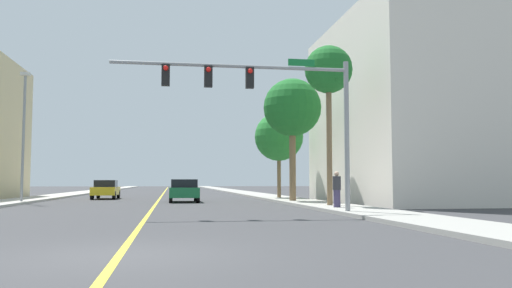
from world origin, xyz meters
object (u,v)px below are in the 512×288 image
object	(u,v)px
palm_mid	(292,108)
pedestrian	(337,189)
street_lamp	(24,129)
car_yellow	(106,189)
car_green	(184,190)
car_gray	(182,187)
palm_far	(279,137)
traffic_signal_mast	(269,95)
palm_near	(329,72)

from	to	relation	value
palm_mid	pedestrian	size ratio (longest dim) A/B	4.66
street_lamp	car_yellow	distance (m)	9.61
car_yellow	car_green	size ratio (longest dim) A/B	1.12
car_green	car_gray	xyz separation A→B (m)	(0.39, 24.01, -0.04)
car_yellow	car_gray	world-z (taller)	car_yellow
palm_far	pedestrian	distance (m)	15.23
traffic_signal_mast	car_yellow	size ratio (longest dim) A/B	2.09
palm_mid	car_green	size ratio (longest dim) A/B	1.89
traffic_signal_mast	palm_far	distance (m)	18.14
traffic_signal_mast	car_green	world-z (taller)	traffic_signal_mast
car_yellow	car_green	xyz separation A→B (m)	(5.78, -7.01, 0.02)
car_green	car_gray	size ratio (longest dim) A/B	0.95
palm_mid	palm_far	xyz separation A→B (m)	(0.46, 6.32, -1.25)
palm_near	car_gray	distance (m)	34.17
street_lamp	car_yellow	size ratio (longest dim) A/B	1.73
palm_near	palm_far	xyz separation A→B (m)	(0.05, 12.63, -2.25)
traffic_signal_mast	palm_mid	world-z (taller)	palm_mid
palm_near	palm_mid	bearing A→B (deg)	93.72
car_gray	pedestrian	distance (m)	35.63
palm_far	palm_mid	bearing A→B (deg)	-94.17
car_yellow	car_gray	bearing A→B (deg)	69.61
palm_near	car_green	xyz separation A→B (m)	(-7.08, 8.92, -6.17)
traffic_signal_mast	palm_mid	xyz separation A→B (m)	(3.66, 11.35, 1.17)
car_gray	palm_near	bearing A→B (deg)	-78.03
palm_near	car_gray	world-z (taller)	palm_near
palm_far	car_gray	distance (m)	21.75
palm_mid	car_gray	xyz separation A→B (m)	(-6.28, 26.61, -5.21)
car_green	traffic_signal_mast	bearing A→B (deg)	-77.93
palm_near	palm_mid	xyz separation A→B (m)	(-0.41, 6.32, -1.00)
traffic_signal_mast	car_gray	xyz separation A→B (m)	(-2.62, 37.96, -4.04)
traffic_signal_mast	street_lamp	xyz separation A→B (m)	(-12.77, 13.07, -0.25)
palm_far	car_yellow	world-z (taller)	palm_far
palm_far	pedestrian	size ratio (longest dim) A/B	3.88
traffic_signal_mast	palm_near	xyz separation A→B (m)	(4.07, 5.04, 2.17)
palm_far	car_yellow	distance (m)	13.90
traffic_signal_mast	palm_mid	distance (m)	11.98
palm_near	car_yellow	xyz separation A→B (m)	(-12.86, 15.93, -6.20)
traffic_signal_mast	pedestrian	world-z (taller)	traffic_signal_mast
car_green	palm_far	bearing A→B (deg)	27.40
car_yellow	palm_near	bearing A→B (deg)	-51.50
street_lamp	palm_near	size ratio (longest dim) A/B	0.97
street_lamp	palm_mid	world-z (taller)	street_lamp
street_lamp	car_gray	xyz separation A→B (m)	(10.15, 24.89, -3.79)
car_gray	car_yellow	bearing A→B (deg)	-109.48
street_lamp	car_yellow	bearing A→B (deg)	63.25
street_lamp	pedestrian	world-z (taller)	street_lamp
pedestrian	street_lamp	bearing A→B (deg)	57.19
car_yellow	palm_mid	bearing A→B (deg)	-38.08
palm_near	palm_far	distance (m)	12.83
palm_far	car_yellow	size ratio (longest dim) A/B	1.40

